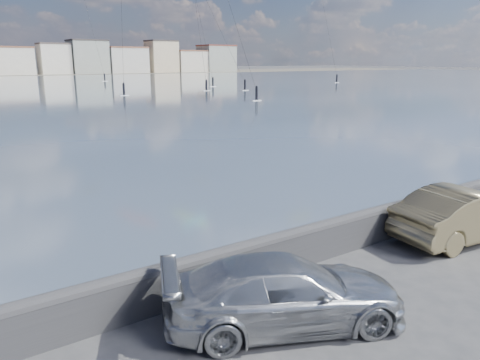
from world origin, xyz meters
The scene contains 4 objects.
ground centered at (0.00, 0.00, 0.00)m, with size 700.00×700.00×0.00m, color #333335.
seawall centered at (0.00, 2.70, 0.58)m, with size 400.00×0.36×1.08m.
car_silver centered at (-0.16, 0.74, 0.71)m, with size 2.00×4.92×1.43m, color #AEB0B4.
car_champagne centered at (7.38, 1.28, 0.80)m, with size 1.70×4.87×1.60m, color #9E8D5F.
Camera 1 is at (-5.79, -5.78, 5.26)m, focal length 35.00 mm.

